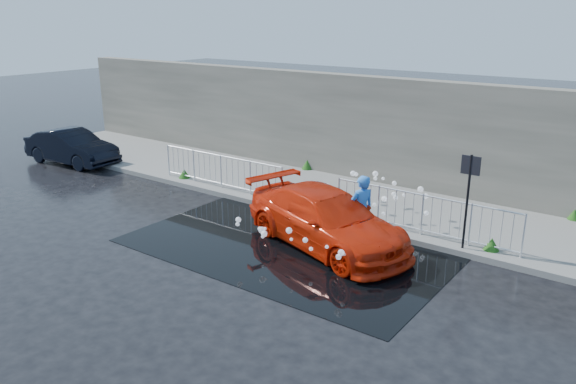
# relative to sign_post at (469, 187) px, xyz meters

# --- Properties ---
(ground) EXTENTS (90.00, 90.00, 0.00)m
(ground) POSITION_rel_sign_post_xyz_m (-4.20, -3.10, -1.72)
(ground) COLOR black
(ground) RESTS_ON ground
(pavement) EXTENTS (30.00, 4.00, 0.15)m
(pavement) POSITION_rel_sign_post_xyz_m (-4.20, 1.90, -1.65)
(pavement) COLOR slate
(pavement) RESTS_ON ground
(curb) EXTENTS (30.00, 0.25, 0.16)m
(curb) POSITION_rel_sign_post_xyz_m (-4.20, -0.10, -1.64)
(curb) COLOR slate
(curb) RESTS_ON ground
(retaining_wall) EXTENTS (30.00, 0.60, 3.50)m
(retaining_wall) POSITION_rel_sign_post_xyz_m (-4.20, 4.10, 0.18)
(retaining_wall) COLOR #535046
(retaining_wall) RESTS_ON pavement
(puddle) EXTENTS (8.00, 5.00, 0.01)m
(puddle) POSITION_rel_sign_post_xyz_m (-3.70, -2.10, -1.72)
(puddle) COLOR black
(puddle) RESTS_ON ground
(sign_post) EXTENTS (0.45, 0.06, 2.50)m
(sign_post) POSITION_rel_sign_post_xyz_m (0.00, 0.00, 0.00)
(sign_post) COLOR black
(sign_post) RESTS_ON ground
(railing_left) EXTENTS (5.05, 0.05, 1.10)m
(railing_left) POSITION_rel_sign_post_xyz_m (-8.20, 0.25, -0.99)
(railing_left) COLOR silver
(railing_left) RESTS_ON pavement
(railing_right) EXTENTS (5.05, 0.05, 1.10)m
(railing_right) POSITION_rel_sign_post_xyz_m (-1.20, 0.25, -0.99)
(railing_right) COLOR silver
(railing_right) RESTS_ON pavement
(weeds) EXTENTS (12.17, 3.93, 0.36)m
(weeds) POSITION_rel_sign_post_xyz_m (-4.38, 1.40, -1.41)
(weeds) COLOR #1C4211
(weeds) RESTS_ON pavement
(water_spray) EXTENTS (3.67, 5.59, 1.09)m
(water_spray) POSITION_rel_sign_post_xyz_m (-3.03, -0.33, -0.97)
(water_spray) COLOR white
(water_spray) RESTS_ON ground
(red_car) EXTENTS (5.27, 3.33, 1.42)m
(red_car) POSITION_rel_sign_post_xyz_m (-2.97, -1.54, -1.01)
(red_car) COLOR red
(red_car) RESTS_ON ground
(dark_car) EXTENTS (4.15, 1.73, 1.34)m
(dark_car) POSITION_rel_sign_post_xyz_m (-15.39, -0.50, -1.06)
(dark_car) COLOR black
(dark_car) RESTS_ON ground
(person) EXTENTS (0.70, 0.80, 1.83)m
(person) POSITION_rel_sign_post_xyz_m (-2.31, -0.96, -0.81)
(person) COLOR blue
(person) RESTS_ON ground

